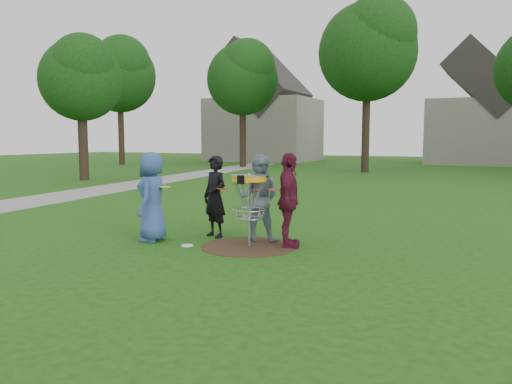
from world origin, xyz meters
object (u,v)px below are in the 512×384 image
at_px(player_blue, 152,197).
at_px(disc_golf_basket, 249,193).
at_px(player_grey, 259,198).
at_px(player_black, 215,197).
at_px(player_maroon, 289,200).

xyz_separation_m(player_blue, disc_golf_basket, (1.96, 0.33, 0.14)).
distance_m(player_blue, player_grey, 2.10).
distance_m(player_black, disc_golf_basket, 1.19).
bearing_deg(player_black, player_maroon, 13.20).
relative_size(player_black, player_grey, 0.98).
xyz_separation_m(player_blue, player_maroon, (2.63, 0.63, -0.00)).
xyz_separation_m(player_blue, player_black, (0.92, 0.87, -0.04)).
relative_size(player_black, disc_golf_basket, 1.21).
xyz_separation_m(player_black, player_grey, (0.97, 0.06, 0.02)).
bearing_deg(player_blue, player_black, 116.46).
distance_m(player_blue, disc_golf_basket, 2.00).
height_order(player_black, player_grey, player_grey).
height_order(player_blue, player_maroon, player_blue).
relative_size(player_blue, player_maroon, 1.00).
xyz_separation_m(player_black, disc_golf_basket, (1.05, -0.54, 0.19)).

